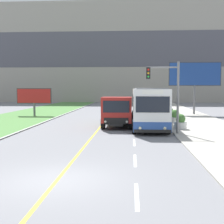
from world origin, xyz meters
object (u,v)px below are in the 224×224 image
at_px(traffic_light_mast, 168,88).
at_px(planter_round_near, 180,122).
at_px(car_distant, 144,107).
at_px(billboard_large, 195,75).
at_px(city_bus, 148,106).
at_px(dump_truck, 117,112).
at_px(planter_round_third, 169,113).
at_px(planter_round_second, 175,117).
at_px(billboard_small, 34,97).

xyz_separation_m(traffic_light_mast, planter_round_near, (1.27, 2.25, -2.65)).
xyz_separation_m(car_distant, billboard_large, (5.80, -4.70, 4.06)).
distance_m(city_bus, dump_truck, 3.00).
height_order(traffic_light_mast, planter_round_third, traffic_light_mast).
xyz_separation_m(city_bus, planter_round_second, (2.53, 1.36, -1.03)).
bearing_deg(car_distant, city_bus, -91.32).
bearing_deg(planter_round_third, planter_round_near, -91.21).
xyz_separation_m(dump_truck, planter_round_third, (5.08, 7.16, -0.65)).
distance_m(dump_truck, planter_round_third, 8.80).
xyz_separation_m(billboard_large, planter_round_second, (-3.64, -9.87, -4.14)).
relative_size(billboard_small, planter_round_third, 3.44).
height_order(dump_truck, planter_round_second, dump_truck).
relative_size(dump_truck, billboard_small, 1.68).
height_order(traffic_light_mast, billboard_large, billboard_large).
bearing_deg(billboard_small, billboard_large, 8.47).
bearing_deg(billboard_large, dump_truck, -124.19).
distance_m(city_bus, planter_round_near, 3.87).
relative_size(car_distant, billboard_small, 1.06).
relative_size(traffic_light_mast, planter_round_near, 4.36).
bearing_deg(planter_round_second, dump_truck, -149.90).
xyz_separation_m(dump_truck, planter_round_second, (5.06, 2.93, -0.65)).
relative_size(city_bus, car_distant, 3.01).
xyz_separation_m(city_bus, billboard_small, (-12.61, 8.43, 0.60)).
bearing_deg(planter_round_near, car_distant, 96.09).
xyz_separation_m(dump_truck, billboard_small, (-10.08, 10.00, 0.98)).
bearing_deg(billboard_small, planter_round_near, -37.01).
bearing_deg(city_bus, planter_round_near, -50.39).
relative_size(planter_round_near, planter_round_third, 0.98).
relative_size(dump_truck, car_distant, 1.57).
xyz_separation_m(dump_truck, planter_round_near, (4.90, -1.29, -0.66)).
distance_m(city_bus, planter_round_second, 3.05).
bearing_deg(billboard_small, car_distant, 30.00).
relative_size(billboard_small, planter_round_second, 3.38).
height_order(dump_truck, billboard_small, billboard_small).
relative_size(dump_truck, traffic_light_mast, 1.34).
distance_m(city_bus, billboard_large, 13.18).
bearing_deg(planter_round_near, city_bus, 129.61).
distance_m(car_distant, traffic_light_mast, 21.21).
distance_m(billboard_large, planter_round_near, 15.18).
height_order(dump_truck, car_distant, dump_truck).
height_order(car_distant, planter_round_near, car_distant).
height_order(traffic_light_mast, billboard_small, traffic_light_mast).
height_order(city_bus, billboard_large, billboard_large).
bearing_deg(dump_truck, city_bus, 31.86).
relative_size(car_distant, billboard_large, 0.68).
height_order(billboard_small, planter_round_near, billboard_small).
bearing_deg(dump_truck, billboard_large, 55.81).
distance_m(billboard_small, planter_round_third, 15.51).
distance_m(dump_truck, traffic_light_mast, 5.45).
bearing_deg(planter_round_third, car_distant, 101.93).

